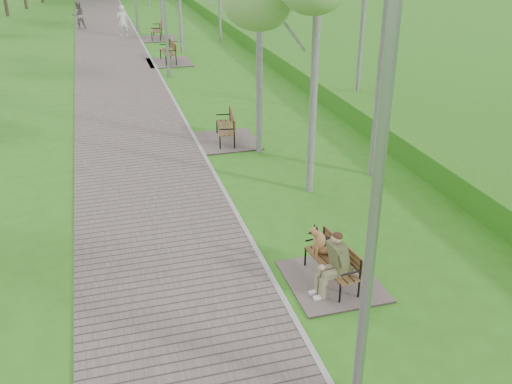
% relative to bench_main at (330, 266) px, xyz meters
% --- Properties ---
extents(walkway, '(3.50, 67.00, 0.04)m').
position_rel_bench_main_xyz_m(walkway, '(-2.70, 18.34, -0.37)').
color(walkway, '#62544F').
rests_on(walkway, ground).
extents(kerb, '(0.10, 67.00, 0.05)m').
position_rel_bench_main_xyz_m(kerb, '(-0.95, 18.34, -0.37)').
color(kerb, '#999993').
rests_on(kerb, ground).
extents(embankment, '(14.00, 70.00, 1.60)m').
position_rel_bench_main_xyz_m(embankment, '(11.05, 16.84, -0.39)').
color(embankment, '#3B9123').
rests_on(embankment, ground).
extents(bench_main, '(1.62, 1.80, 1.41)m').
position_rel_bench_main_xyz_m(bench_main, '(0.00, 0.00, 0.00)').
color(bench_main, '#62544F').
rests_on(bench_main, ground).
extents(bench_second, '(1.76, 1.96, 1.08)m').
position_rel_bench_main_xyz_m(bench_second, '(-0.10, 7.73, -0.19)').
color(bench_second, '#62544F').
rests_on(bench_second, ground).
extents(bench_third, '(1.97, 2.19, 1.21)m').
position_rel_bench_main_xyz_m(bench_third, '(-0.24, 18.71, -0.16)').
color(bench_third, '#62544F').
rests_on(bench_third, ground).
extents(bench_far, '(1.96, 2.18, 1.20)m').
position_rel_bench_main_xyz_m(bench_far, '(-0.00, 24.86, -0.17)').
color(bench_far, '#62544F').
rests_on(bench_far, ground).
extents(lamp_post_near, '(0.22, 0.22, 5.80)m').
position_rel_bench_main_xyz_m(lamp_post_near, '(-0.79, -2.81, 2.32)').
color(lamp_post_near, gray).
rests_on(lamp_post_near, ground).
extents(lamp_post_second, '(0.20, 0.20, 5.09)m').
position_rel_bench_main_xyz_m(lamp_post_second, '(-0.59, 16.13, 1.99)').
color(lamp_post_second, gray).
rests_on(lamp_post_second, ground).
extents(pedestrian_near, '(0.69, 0.52, 1.71)m').
position_rel_bench_main_xyz_m(pedestrian_near, '(-1.75, 26.16, 0.46)').
color(pedestrian_near, silver).
rests_on(pedestrian_near, ground).
extents(pedestrian_far, '(0.91, 0.78, 1.64)m').
position_rel_bench_main_xyz_m(pedestrian_far, '(-4.13, 29.44, 0.43)').
color(pedestrian_far, gray).
rests_on(pedestrian_far, ground).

